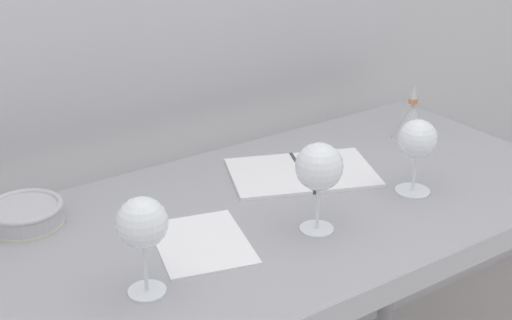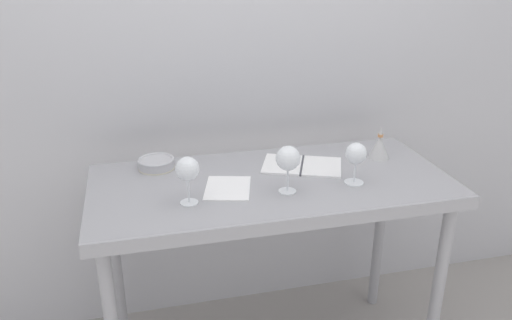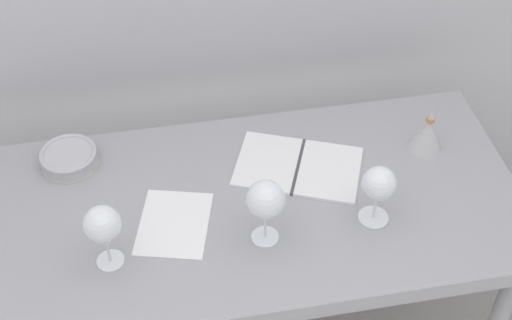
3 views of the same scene
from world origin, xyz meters
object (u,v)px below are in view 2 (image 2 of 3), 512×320
(tasting_bowl, at_px, (156,163))
(wine_glass_near_center, at_px, (288,159))
(wine_glass_near_left, at_px, (187,170))
(open_notebook, at_px, (302,165))
(wine_glass_near_right, at_px, (356,155))
(decanter_funnel, at_px, (379,147))
(tasting_sheet_upper, at_px, (228,188))

(tasting_bowl, bearing_deg, wine_glass_near_center, -36.43)
(wine_glass_near_left, relative_size, open_notebook, 0.47)
(wine_glass_near_center, bearing_deg, open_notebook, 58.91)
(wine_glass_near_center, xyz_separation_m, wine_glass_near_right, (0.27, 0.01, -0.01))
(open_notebook, relative_size, decanter_funnel, 2.64)
(wine_glass_near_center, relative_size, open_notebook, 0.48)
(wine_glass_near_left, bearing_deg, open_notebook, 23.99)
(wine_glass_near_right, relative_size, tasting_sheet_upper, 0.78)
(wine_glass_near_left, xyz_separation_m, tasting_sheet_upper, (0.16, 0.09, -0.13))
(wine_glass_near_center, relative_size, wine_glass_near_right, 1.10)
(wine_glass_near_left, relative_size, decanter_funnel, 1.23)
(wine_glass_near_center, height_order, open_notebook, wine_glass_near_center)
(wine_glass_near_center, distance_m, decanter_funnel, 0.54)
(wine_glass_near_left, distance_m, tasting_bowl, 0.37)
(wine_glass_near_right, xyz_separation_m, tasting_bowl, (-0.73, 0.33, -0.09))
(open_notebook, bearing_deg, wine_glass_near_left, -133.66)
(wine_glass_near_center, height_order, decanter_funnel, wine_glass_near_center)
(wine_glass_near_right, relative_size, decanter_funnel, 1.15)
(open_notebook, bearing_deg, tasting_bowl, -169.40)
(tasting_sheet_upper, relative_size, tasting_bowl, 1.41)
(wine_glass_near_center, xyz_separation_m, tasting_sheet_upper, (-0.21, 0.08, -0.13))
(decanter_funnel, bearing_deg, wine_glass_near_center, -154.54)
(wine_glass_near_right, distance_m, decanter_funnel, 0.31)
(wine_glass_near_right, bearing_deg, tasting_sheet_upper, 171.83)
(tasting_bowl, bearing_deg, tasting_sheet_upper, -45.91)
(tasting_bowl, relative_size, decanter_funnel, 1.05)
(wine_glass_near_center, relative_size, tasting_bowl, 1.21)
(wine_glass_near_left, height_order, decanter_funnel, wine_glass_near_left)
(tasting_sheet_upper, distance_m, decanter_funnel, 0.71)
(wine_glass_near_right, height_order, tasting_sheet_upper, wine_glass_near_right)
(tasting_sheet_upper, bearing_deg, wine_glass_near_center, -6.18)
(decanter_funnel, bearing_deg, open_notebook, -177.68)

